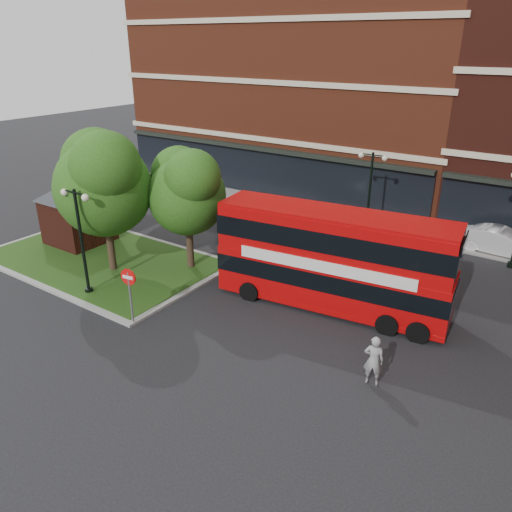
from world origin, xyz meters
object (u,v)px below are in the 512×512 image
Objects in this scene: car_silver at (308,213)px; car_white at (501,242)px; bus at (333,254)px; woman at (374,360)px.

car_white is (11.11, 1.50, 0.05)m from car_silver.
car_silver is (-6.12, 9.00, -1.84)m from bus.
woman reaches higher than car_silver.
woman is 16.30m from car_silver.
car_white is at bearing -109.41° from woman.
bus is 5.52× the size of woman.
car_silver is at bearing 117.03° from bus.
woman is 0.47× the size of car_silver.
car_silver is 0.89× the size of car_white.
car_silver is at bearing -67.29° from woman.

